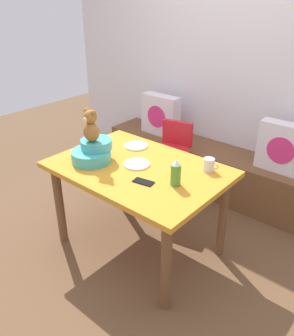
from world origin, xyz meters
The scene contains 14 objects.
ground_plane centered at (0.00, 0.00, 0.00)m, with size 8.00×8.00×0.00m, color brown.
back_wall centered at (0.00, 1.47, 1.30)m, with size 4.40×0.10×2.60m, color silver.
window_bench centered at (0.00, 1.20, 0.23)m, with size 2.60×0.44×0.46m, color brown.
pillow_floral_left centered at (-0.72, 1.17, 0.68)m, with size 0.44×0.15×0.44m.
pillow_floral_right centered at (0.65, 1.17, 0.68)m, with size 0.44×0.15×0.44m.
dining_table centered at (0.00, 0.00, 0.63)m, with size 1.28×0.89×0.74m.
highchair centered at (-0.25, 0.76, 0.52)m, with size 0.39×0.50×0.79m.
infant_seat_teal centered at (-0.33, -0.15, 0.81)m, with size 0.30×0.33×0.16m.
teddy_bear centered at (-0.33, -0.15, 1.02)m, with size 0.13×0.12×0.25m.
ketchup_bottle centered at (0.37, -0.04, 0.83)m, with size 0.07×0.07×0.18m.
coffee_mug centered at (0.43, 0.29, 0.79)m, with size 0.12×0.08×0.09m.
dinner_plate_near centered at (-0.26, 0.27, 0.75)m, with size 0.20×0.20×0.01m, color white.
dinner_plate_far centered at (-0.03, 0.02, 0.75)m, with size 0.20×0.20×0.01m, color white.
cell_phone centered at (0.18, -0.15, 0.74)m, with size 0.07×0.14×0.01m, color black.
Camera 1 is at (1.53, -1.69, 1.91)m, focal length 37.04 mm.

